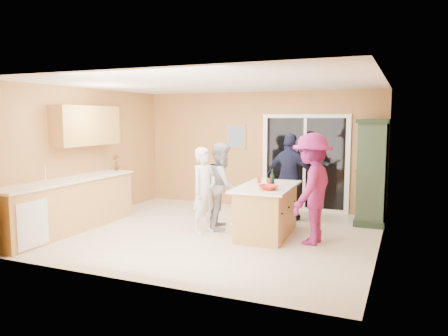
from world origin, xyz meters
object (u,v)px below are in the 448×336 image
at_px(kitchen_island, 266,212).
at_px(woman_white, 204,191).
at_px(woman_magenta, 312,189).
at_px(woman_grey, 222,186).
at_px(woman_navy, 290,177).
at_px(green_hutch, 373,173).

distance_m(kitchen_island, woman_white, 1.15).
height_order(woman_white, woman_magenta, woman_magenta).
height_order(woman_grey, woman_navy, woman_navy).
xyz_separation_m(woman_grey, woman_navy, (0.99, 1.08, 0.07)).
relative_size(woman_white, woman_navy, 0.88).
xyz_separation_m(kitchen_island, woman_magenta, (0.80, -0.18, 0.48)).
distance_m(kitchen_island, green_hutch, 2.39).
bearing_deg(green_hutch, woman_magenta, -112.76).
bearing_deg(kitchen_island, woman_navy, 83.30).
distance_m(woman_grey, woman_magenta, 1.75).
height_order(woman_navy, woman_magenta, woman_magenta).
bearing_deg(woman_grey, green_hutch, -76.67).
bearing_deg(kitchen_island, woman_grey, 165.80).
relative_size(kitchen_island, woman_navy, 0.99).
relative_size(green_hutch, woman_magenta, 1.12).
relative_size(green_hutch, woman_grey, 1.27).
height_order(kitchen_island, woman_grey, woman_grey).
bearing_deg(woman_magenta, woman_grey, -93.91).
bearing_deg(woman_white, kitchen_island, -59.72).
xyz_separation_m(green_hutch, woman_white, (-2.65, -1.97, -0.22)).
height_order(woman_white, woman_grey, woman_grey).
relative_size(kitchen_island, green_hutch, 0.85).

